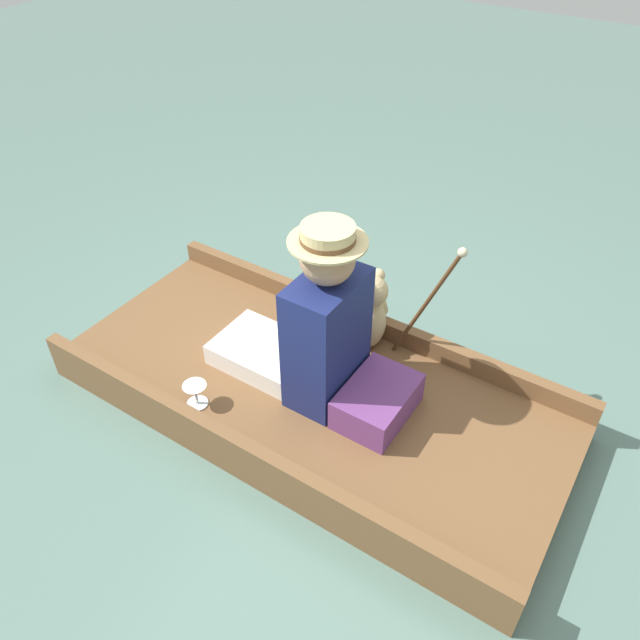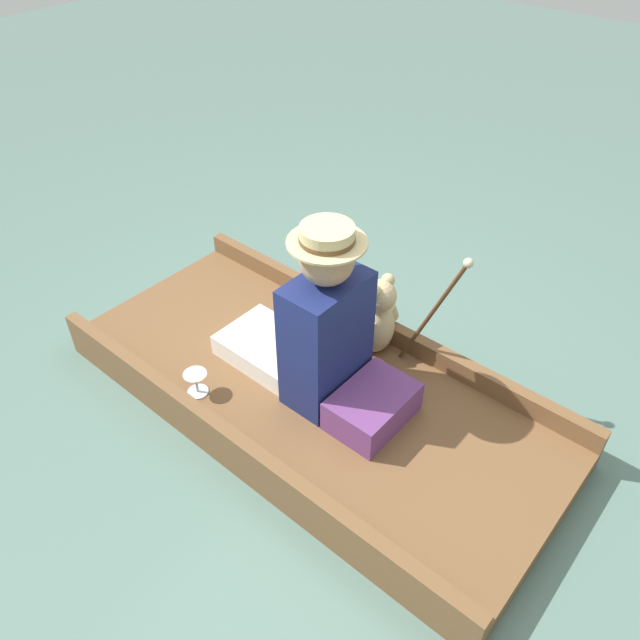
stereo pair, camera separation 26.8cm
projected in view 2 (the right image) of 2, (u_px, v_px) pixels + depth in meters
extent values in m
plane|color=slate|center=(311.00, 403.00, 3.04)|extent=(16.00, 16.00, 0.00)
cube|color=brown|center=(311.00, 394.00, 3.00)|extent=(1.07, 2.41, 0.13)
cube|color=brown|center=(232.00, 441.00, 2.63)|extent=(0.06, 2.41, 0.10)
cube|color=brown|center=(375.00, 324.00, 3.22)|extent=(0.06, 2.41, 0.10)
cube|color=#6B3875|center=(372.00, 406.00, 2.74)|extent=(0.39, 0.27, 0.16)
cube|color=white|center=(270.00, 348.00, 3.07)|extent=(0.35, 0.48, 0.11)
cube|color=navy|center=(326.00, 340.00, 2.72)|extent=(0.39, 0.24, 0.63)
cube|color=beige|center=(305.00, 320.00, 2.75)|extent=(0.04, 0.01, 0.35)
cube|color=white|center=(289.00, 326.00, 2.67)|extent=(0.02, 0.01, 0.38)
cube|color=white|center=(321.00, 303.00, 2.80)|extent=(0.02, 0.01, 0.38)
sphere|color=tan|center=(327.00, 258.00, 2.45)|extent=(0.23, 0.23, 0.23)
cylinder|color=#CCB77F|center=(327.00, 242.00, 2.40)|extent=(0.32, 0.32, 0.01)
cylinder|color=#CCB77F|center=(327.00, 234.00, 2.38)|extent=(0.22, 0.22, 0.06)
cylinder|color=brown|center=(327.00, 238.00, 2.39)|extent=(0.22, 0.22, 0.02)
ellipsoid|color=tan|center=(378.00, 328.00, 3.06)|extent=(0.19, 0.15, 0.27)
sphere|color=tan|center=(380.00, 296.00, 2.93)|extent=(0.16, 0.16, 0.16)
sphere|color=tan|center=(369.00, 292.00, 2.98)|extent=(0.06, 0.06, 0.06)
sphere|color=tan|center=(374.00, 291.00, 2.86)|extent=(0.07, 0.07, 0.07)
sphere|color=tan|center=(388.00, 280.00, 2.93)|extent=(0.07, 0.07, 0.07)
cylinder|color=tan|center=(366.00, 331.00, 2.97)|extent=(0.11, 0.07, 0.12)
cylinder|color=tan|center=(390.00, 311.00, 3.09)|extent=(0.11, 0.07, 0.12)
sphere|color=tan|center=(364.00, 345.00, 3.12)|extent=(0.08, 0.08, 0.08)
sphere|color=tan|center=(376.00, 335.00, 3.17)|extent=(0.08, 0.08, 0.08)
cylinder|color=silver|center=(198.00, 392.00, 2.91)|extent=(0.10, 0.10, 0.01)
cylinder|color=silver|center=(197.00, 386.00, 2.89)|extent=(0.01, 0.01, 0.06)
cone|color=silver|center=(195.00, 378.00, 2.86)|extent=(0.11, 0.11, 0.05)
cylinder|color=brown|center=(431.00, 314.00, 2.82)|extent=(0.02, 0.29, 0.69)
sphere|color=beige|center=(468.00, 263.00, 2.54)|extent=(0.04, 0.04, 0.04)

